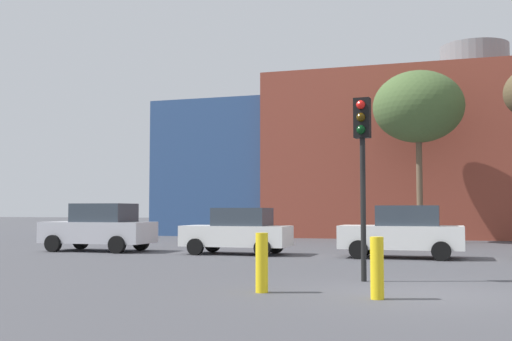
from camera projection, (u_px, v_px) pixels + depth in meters
The scene contains 9 objects.
ground_plane at pixel (424, 294), 11.74m from camera, with size 200.00×200.00×0.00m, color #47474C.
building_backdrop at pixel (477, 159), 37.28m from camera, with size 38.26×11.05×11.46m.
parked_car_0 at pixel (100, 227), 23.81m from camera, with size 4.19×2.05×1.81m.
parked_car_1 at pixel (238, 231), 22.15m from camera, with size 3.80×1.87×1.65m.
parked_car_2 at pixel (403, 232), 20.46m from camera, with size 3.97×1.95×1.72m.
traffic_light_island at pixel (362, 146), 13.93m from camera, with size 0.38×0.37×4.09m.
bare_tree_0 at pixel (418, 107), 30.19m from camera, with size 4.36×4.36×8.31m.
bollard_yellow_0 at pixel (377, 268), 11.05m from camera, with size 0.24×0.24×1.10m, color yellow.
bollard_yellow_1 at pixel (262, 263), 11.94m from camera, with size 0.24×0.24×1.14m, color yellow.
Camera 1 is at (0.48, -12.27, 1.58)m, focal length 43.76 mm.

